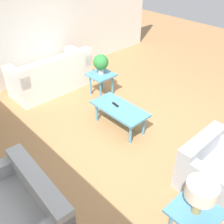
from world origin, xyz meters
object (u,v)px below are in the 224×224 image
object	(u,v)px
table_lamp	(201,192)
side_table_plant	(101,77)
loveseat	(20,212)
side_table_lamp	(194,215)
potted_plant	(101,63)
sofa	(52,76)
armchair	(216,170)
coffee_table	(120,110)

from	to	relation	value
table_lamp	side_table_plant	bearing A→B (deg)	-23.93
loveseat	table_lamp	distance (m)	2.04
side_table_lamp	potted_plant	bearing A→B (deg)	-23.93
sofa	loveseat	xyz separation A→B (m)	(-2.63, 2.09, -0.05)
potted_plant	armchair	bearing A→B (deg)	170.57
potted_plant	table_lamp	size ratio (longest dim) A/B	1.00
armchair	side_table_plant	world-z (taller)	armchair
armchair	side_table_plant	xyz separation A→B (m)	(2.94, -0.49, 0.14)
sofa	table_lamp	distance (m)	4.16
loveseat	potted_plant	world-z (taller)	potted_plant
armchair	potted_plant	xyz separation A→B (m)	(2.94, -0.49, 0.47)
loveseat	side_table_plant	bearing A→B (deg)	124.80
coffee_table	side_table_plant	size ratio (longest dim) A/B	2.09
sofa	potted_plant	size ratio (longest dim) A/B	4.13
armchair	side_table_lamp	size ratio (longest dim) A/B	1.85
loveseat	side_table_lamp	xyz separation A→B (m)	(-1.44, -1.35, 0.14)
armchair	coffee_table	xyz separation A→B (m)	(1.84, 0.04, 0.09)
armchair	coffee_table	world-z (taller)	armchair
side_table_plant	potted_plant	xyz separation A→B (m)	(0.00, -0.00, 0.33)
sofa	potted_plant	distance (m)	1.19
loveseat	side_table_lamp	size ratio (longest dim) A/B	2.66
armchair	loveseat	xyz separation A→B (m)	(1.22, 2.26, -0.01)
sofa	armchair	world-z (taller)	sofa
loveseat	coffee_table	distance (m)	2.30
sofa	armchair	size ratio (longest dim) A/B	1.90
side_table_lamp	table_lamp	xyz separation A→B (m)	(-0.00, 0.00, 0.39)
coffee_table	table_lamp	world-z (taller)	table_lamp
sofa	armchair	bearing A→B (deg)	91.93
coffee_table	loveseat	bearing A→B (deg)	105.67
armchair	loveseat	size ratio (longest dim) A/B	0.70
armchair	sofa	bearing A→B (deg)	92.20
sofa	side_table_plant	size ratio (longest dim) A/B	3.51
coffee_table	side_table_plant	distance (m)	1.22
side_table_lamp	table_lamp	world-z (taller)	table_lamp
coffee_table	side_table_lamp	distance (m)	2.24
side_table_lamp	armchair	bearing A→B (deg)	-76.66
side_table_plant	table_lamp	bearing A→B (deg)	156.07
sofa	armchair	distance (m)	3.85
sofa	armchair	xyz separation A→B (m)	(-3.85, -0.17, -0.04)
armchair	potted_plant	world-z (taller)	potted_plant
side_table_lamp	sofa	bearing A→B (deg)	-10.44
side_table_plant	side_table_lamp	xyz separation A→B (m)	(-3.16, 1.40, 0.00)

